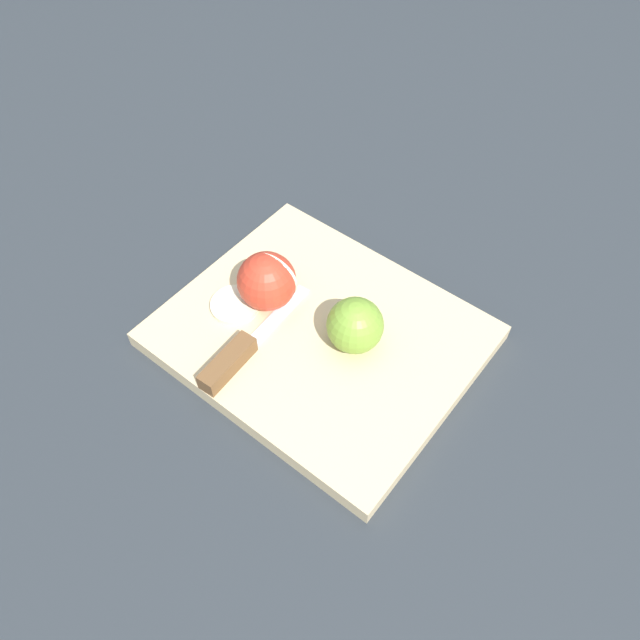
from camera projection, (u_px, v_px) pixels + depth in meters
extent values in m
plane|color=#282D33|center=(320.00, 341.00, 0.75)|extent=(4.00, 4.00, 0.00)
cube|color=#D1B789|center=(320.00, 336.00, 0.74)|extent=(0.37, 0.32, 0.02)
sphere|color=olive|center=(355.00, 325.00, 0.69)|extent=(0.06, 0.06, 0.06)
cylinder|color=beige|center=(358.00, 329.00, 0.69)|extent=(0.01, 0.06, 0.06)
sphere|color=red|center=(267.00, 281.00, 0.73)|extent=(0.07, 0.07, 0.07)
cylinder|color=beige|center=(270.00, 278.00, 0.73)|extent=(0.07, 0.02, 0.07)
cube|color=silver|center=(278.00, 315.00, 0.74)|extent=(0.03, 0.11, 0.00)
cube|color=brown|center=(228.00, 363.00, 0.69)|extent=(0.03, 0.08, 0.02)
cylinder|color=beige|center=(235.00, 305.00, 0.75)|extent=(0.06, 0.06, 0.01)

